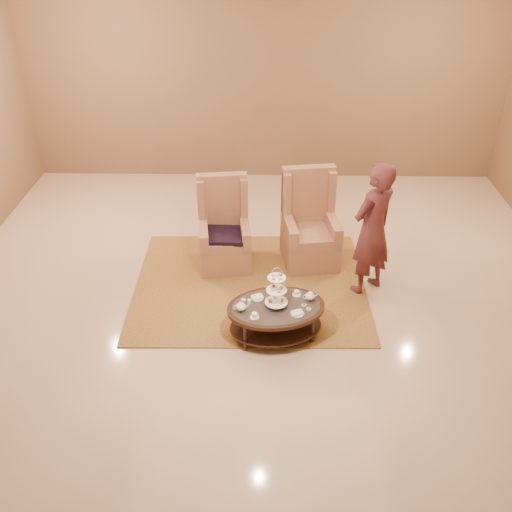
{
  "coord_description": "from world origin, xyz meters",
  "views": [
    {
      "loc": [
        0.06,
        -5.48,
        4.25
      ],
      "look_at": [
        -0.06,
        0.2,
        0.66
      ],
      "focal_mm": 40.0,
      "sensor_mm": 36.0,
      "label": 1
    }
  ],
  "objects_px": {
    "armchair_right": "(309,232)",
    "person": "(372,230)",
    "armchair_left": "(224,236)",
    "tea_table": "(276,311)"
  },
  "relations": [
    {
      "from": "armchair_left",
      "to": "armchair_right",
      "type": "xyz_separation_m",
      "value": [
        1.14,
        0.1,
        0.02
      ]
    },
    {
      "from": "armchair_left",
      "to": "person",
      "type": "xyz_separation_m",
      "value": [
        1.84,
        -0.59,
        0.45
      ]
    },
    {
      "from": "armchair_left",
      "to": "person",
      "type": "height_order",
      "value": "person"
    },
    {
      "from": "tea_table",
      "to": "armchair_right",
      "type": "height_order",
      "value": "armchair_right"
    },
    {
      "from": "armchair_right",
      "to": "person",
      "type": "relative_size",
      "value": 0.75
    },
    {
      "from": "tea_table",
      "to": "armchair_left",
      "type": "bearing_deg",
      "value": 103.23
    },
    {
      "from": "armchair_right",
      "to": "tea_table",
      "type": "bearing_deg",
      "value": -114.03
    },
    {
      "from": "tea_table",
      "to": "armchair_left",
      "type": "height_order",
      "value": "armchair_left"
    },
    {
      "from": "armchair_left",
      "to": "person",
      "type": "relative_size",
      "value": 0.71
    },
    {
      "from": "armchair_left",
      "to": "armchair_right",
      "type": "distance_m",
      "value": 1.14
    }
  ]
}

